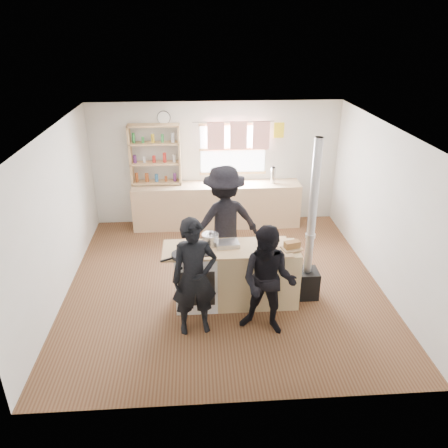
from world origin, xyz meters
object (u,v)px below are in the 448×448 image
Objects in this scene: stockpot_stove at (210,239)px; stockpot_counter at (267,238)px; person_near_left at (194,278)px; cooking_island at (236,275)px; skillet_greens at (182,255)px; person_far at (224,221)px; person_near_right at (268,282)px; flue_heater at (308,258)px; thermos at (273,176)px; bread_board at (292,246)px; roast_tray at (227,244)px.

stockpot_stove is 0.83m from stockpot_counter.
cooking_island is at bearing 36.88° from person_near_left.
person_near_left is at bearing -134.59° from cooking_island.
person_near_left reaches higher than skillet_greens.
person_near_right is at bearing 90.43° from person_far.
stockpot_stove is at bearing 163.29° from cooking_island.
flue_heater reaches higher than cooking_island.
person_near_left is (-1.61, -3.39, -0.23)m from thermos.
person_near_left is at bearing -146.06° from stockpot_counter.
flue_heater reaches higher than thermos.
flue_heater is at bearing -0.88° from stockpot_counter.
person_near_right reaches higher than skillet_greens.
bread_board is (0.33, -0.19, -0.05)m from stockpot_counter.
person_far reaches higher than person_near_left.
roast_tray is 0.93m from bread_board.
stockpot_counter reaches higher than stockpot_stove.
stockpot_stove is (-0.25, 0.05, 0.05)m from roast_tray.
cooking_island is 0.73m from stockpot_counter.
roast_tray is (0.64, 0.28, 0.01)m from skillet_greens.
cooking_island is 0.84m from person_near_right.
stockpot_counter is 1.01m from person_far.
bread_board is at bearing 75.47° from person_near_right.
cooking_island is at bearing -175.48° from flue_heater.
thermos is 1.02× the size of bread_board.
flue_heater is (1.87, 0.31, -0.30)m from skillet_greens.
person_far is at bearing 124.80° from stockpot_counter.
stockpot_stove is at bearing 39.77° from skillet_greens.
skillet_greens is 1.19× the size of roast_tray.
stockpot_stove is 1.51m from flue_heater.
roast_tray reaches higher than skillet_greens.
stockpot_stove is 0.84× the size of stockpot_counter.
flue_heater is (0.64, -0.01, -0.36)m from stockpot_counter.
stockpot_stove reaches higher than bread_board.
stockpot_counter is at bearing 25.42° from person_near_left.
stockpot_stove is 0.10× the size of flue_heater.
person_near_right reaches higher than bread_board.
person_near_left is at bearing 56.37° from person_far.
person_far is (-1.21, 0.84, 0.27)m from flue_heater.
skillet_greens is at bearing -175.48° from bread_board.
thermos is at bearing 62.65° from stockpot_stove.
skillet_greens reaches higher than cooking_island.
cooking_island is at bearing 137.86° from person_near_right.
person_near_right reaches higher than roast_tray.
bread_board reaches higher than skillet_greens.
person_near_right is at bearing -48.09° from stockpot_stove.
skillet_greens is at bearing -164.20° from cooking_island.
stockpot_counter is at bearing 108.99° from person_far.
person_near_left is 0.97m from person_near_right.
skillet_greens is 0.25× the size of person_near_left.
cooking_island is at bearing 15.80° from skillet_greens.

